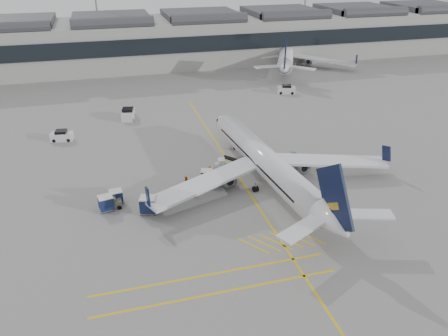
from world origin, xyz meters
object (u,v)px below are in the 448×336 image
object	(u,v)px
ramp_agent_b	(186,183)
ramp_agent_a	(210,171)
airliner_main	(267,163)
belt_loader	(229,165)
baggage_cart_a	(207,175)
pushback_tug	(111,203)

from	to	relation	value
ramp_agent_b	ramp_agent_a	bearing A→B (deg)	-145.39
ramp_agent_a	airliner_main	bearing A→B (deg)	-84.51
belt_loader	baggage_cart_a	bearing A→B (deg)	-136.60
baggage_cart_a	ramp_agent_a	size ratio (longest dim) A/B	1.13
airliner_main	belt_loader	size ratio (longest dim) A/B	7.65
ramp_agent_b	pushback_tug	xyz separation A→B (m)	(-9.07, -1.74, -0.36)
airliner_main	pushback_tug	size ratio (longest dim) A/B	14.30
baggage_cart_a	ramp_agent_a	bearing A→B (deg)	76.15
airliner_main	belt_loader	world-z (taller)	airliner_main
belt_loader	ramp_agent_a	world-z (taller)	belt_loader
airliner_main	ramp_agent_b	xyz separation A→B (m)	(-10.17, 0.90, -1.78)
baggage_cart_a	pushback_tug	distance (m)	12.45
baggage_cart_a	ramp_agent_b	size ratio (longest dim) A/B	0.95
airliner_main	ramp_agent_b	bearing A→B (deg)	169.94
belt_loader	pushback_tug	world-z (taller)	belt_loader
belt_loader	ramp_agent_b	distance (m)	7.90
airliner_main	ramp_agent_a	size ratio (longest dim) A/B	21.74
airliner_main	ramp_agent_a	xyz separation A→B (m)	(-6.49, 3.48, -1.94)
ramp_agent_a	pushback_tug	size ratio (longest dim) A/B	0.66
pushback_tug	belt_loader	bearing A→B (deg)	18.50
belt_loader	ramp_agent_a	xyz separation A→B (m)	(-3.00, -1.62, 0.27)
airliner_main	pushback_tug	xyz separation A→B (m)	(-19.24, -0.84, -2.15)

